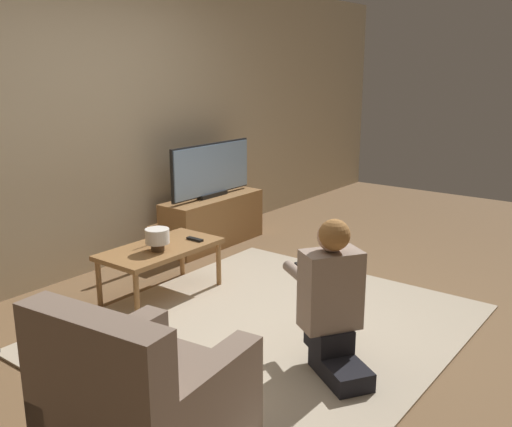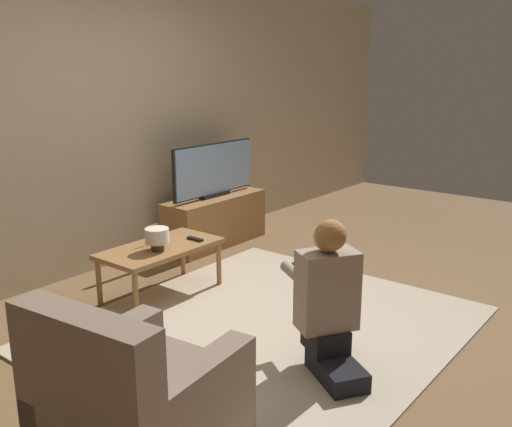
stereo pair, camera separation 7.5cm
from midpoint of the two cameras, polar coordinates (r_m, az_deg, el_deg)
ground_plane at (r=3.99m, az=0.59°, el=-11.47°), size 10.00×10.00×0.00m
wall_back at (r=5.01m, az=-17.59°, el=8.72°), size 10.00×0.06×2.60m
rug at (r=3.99m, az=0.59°, el=-11.36°), size 2.66×2.32×0.02m
tv_stand at (r=5.72m, az=-4.71°, el=-0.73°), size 1.15×0.38×0.50m
tv at (r=5.61m, az=-4.84°, el=4.38°), size 1.09×0.08×0.53m
coffee_table at (r=4.45m, az=-9.99°, el=-3.81°), size 0.95×0.49×0.41m
armchair at (r=2.72m, az=-11.81°, el=-18.70°), size 0.85×0.78×0.83m
person_kneeling at (r=3.35m, az=6.91°, el=-8.29°), size 0.62×0.77×0.91m
picture_frame at (r=4.49m, az=-10.78°, el=-2.09°), size 0.11×0.01×0.15m
table_lamp at (r=4.31m, az=-10.33°, el=-2.39°), size 0.18×0.18×0.17m
remote at (r=4.55m, az=-6.61°, el=-2.58°), size 0.04×0.15×0.02m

